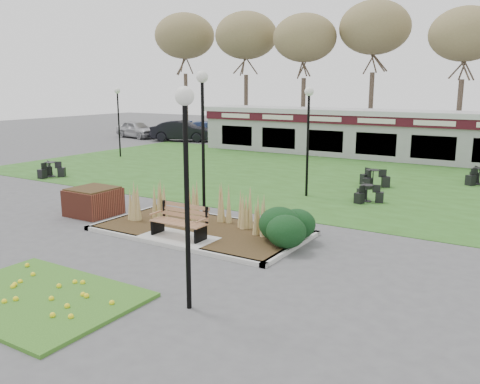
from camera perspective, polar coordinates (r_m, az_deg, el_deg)
The scene contains 19 objects.
ground at distance 14.63m, azimuth -7.25°, elevation -5.66°, with size 100.00×100.00×0.00m, color #515154.
lawn at distance 24.83m, azimuth 10.43°, elevation 1.58°, with size 34.00×16.00×0.02m, color #305B1C.
flower_bed at distance 11.63m, azimuth -21.91°, elevation -10.83°, with size 4.20×3.00×0.16m.
planting_bed at distance 14.86m, azimuth -0.16°, elevation -3.80°, with size 6.75×3.40×1.27m.
park_bench at distance 14.65m, azimuth -6.70°, elevation -3.22°, with size 1.70×0.66×0.93m.
brick_planter at distance 18.16m, azimuth -16.14°, elevation -1.01°, with size 1.50×1.50×0.95m.
food_pavilion at distance 32.12m, azimuth 15.81°, elevation 6.29°, with size 24.60×3.40×2.90m.
tree_backdrop at distance 39.97m, azimuth 19.78°, elevation 16.98°, with size 47.24×5.24×10.36m.
lamp_post_near_right at distance 9.65m, azimuth -6.11°, elevation 4.68°, with size 0.36×0.36×4.38m.
lamp_post_mid_left at distance 17.30m, azimuth -4.22°, elevation 9.08°, with size 0.40×0.40×4.86m.
lamp_post_mid_right at distance 20.15m, azimuth 7.69°, elevation 8.31°, with size 0.36×0.36×4.33m.
lamp_post_far_left at distance 32.23m, azimuth -13.54°, elevation 9.28°, with size 0.35×0.35×4.21m.
bistro_set_a at distance 26.29m, azimuth -20.48°, elevation 2.14°, with size 1.34×1.22×0.72m.
bistro_set_b at distance 22.95m, azimuth 14.68°, elevation 1.20°, with size 1.41×1.29×0.75m.
bistro_set_c at distance 25.14m, azimuth 25.25°, elevation 1.34°, with size 1.22×1.39×0.74m.
bistro_set_d at distance 19.99m, azimuth 14.04°, elevation -0.43°, with size 1.17×1.19×0.65m.
car_silver at distance 43.83m, azimuth -11.51°, elevation 6.92°, with size 1.70×4.24×1.44m, color #A6A6AB.
car_black at distance 40.66m, azimuth -6.50°, elevation 6.83°, with size 1.71×4.90×1.61m, color black.
car_blue at distance 42.12m, azimuth -3.39°, elevation 6.95°, with size 2.03×4.99×1.45m, color navy.
Camera 1 is at (8.85, -10.77, 4.41)m, focal length 38.00 mm.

